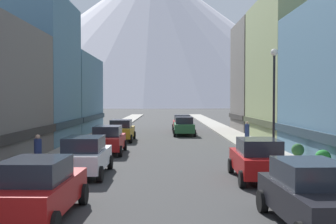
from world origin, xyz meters
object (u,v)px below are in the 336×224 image
car_left_0 (38,188)px  pedestrian_0 (38,153)px  car_left_3 (121,130)px  streetlamp_right (274,89)px  car_driving_1 (182,123)px  car_driving_0 (184,126)px  potted_plant_0 (323,160)px  potted_plant_1 (298,151)px  pedestrian_1 (247,132)px  car_left_2 (108,139)px  car_right_1 (258,159)px  car_right_0 (312,195)px  car_left_1 (85,156)px

car_left_0 → pedestrian_0: bearing=107.0°
car_left_3 → streetlamp_right: streetlamp_right is taller
car_driving_1 → car_driving_0: bearing=-90.0°
potted_plant_0 → potted_plant_1: (0.00, 3.60, -0.02)m
car_left_0 → pedestrian_1: 23.02m
pedestrian_0 → car_left_2: bearing=69.5°
car_driving_1 → pedestrian_1: bearing=-69.0°
car_driving_0 → car_driving_1: 4.98m
pedestrian_0 → car_right_1: bearing=-12.2°
car_left_3 → car_driving_0: bearing=44.8°
car_right_0 → streetlamp_right: streetlamp_right is taller
potted_plant_0 → pedestrian_0: (-13.25, 1.09, 0.20)m
car_right_1 → car_driving_0: bearing=95.7°
car_left_1 → pedestrian_1: size_ratio=2.81×
car_left_1 → pedestrian_1: bearing=53.9°
car_left_0 → pedestrian_0: (-2.45, 7.99, -0.00)m
car_driving_0 → car_driving_1: bearing=90.0°
car_left_1 → potted_plant_1: bearing=18.3°
pedestrian_1 → car_left_2: bearing=-148.5°
pedestrian_0 → streetlamp_right: streetlamp_right is taller
car_driving_0 → pedestrian_1: size_ratio=2.80×
car_left_0 → pedestrian_1: (10.05, 20.71, -0.03)m
car_left_1 → car_right_1: (7.60, -1.11, 0.00)m
potted_plant_0 → car_driving_1: bearing=101.8°
potted_plant_1 → pedestrian_0: pedestrian_0 is taller
car_left_1 → streetlamp_right: size_ratio=0.75×
car_left_0 → car_left_3: 22.47m
car_right_0 → potted_plant_1: size_ratio=4.88×
car_right_0 → pedestrian_1: bearing=83.5°
car_driving_1 → potted_plant_0: (5.40, -25.90, -0.20)m
car_driving_1 → potted_plant_1: size_ratio=4.80×
car_left_0 → car_left_2: 14.55m
car_left_3 → streetlamp_right: (9.15, -13.26, 3.09)m
car_left_0 → streetlamp_right: streetlamp_right is taller
potted_plant_0 → streetlamp_right: bearing=125.6°
pedestrian_1 → potted_plant_0: bearing=-86.9°
car_left_0 → car_right_0: size_ratio=0.99×
car_left_3 → car_driving_1: 11.66m
potted_plant_1 → car_driving_0: bearing=107.3°
car_driving_1 → streetlamp_right: bearing=-81.0°
pedestrian_0 → pedestrian_1: bearing=45.5°
potted_plant_0 → car_left_3: bearing=124.8°
car_right_0 → potted_plant_1: 11.77m
car_left_3 → pedestrian_1: bearing=-9.9°
potted_plant_0 → pedestrian_1: bearing=93.1°
potted_plant_0 → car_left_1: bearing=179.8°
car_left_2 → pedestrian_0: car_left_2 is taller
car_left_2 → car_right_0: (7.60, -15.36, 0.00)m
car_left_3 → car_right_1: size_ratio=0.99×
car_right_1 → car_driving_0: same height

